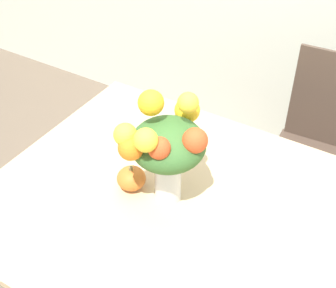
% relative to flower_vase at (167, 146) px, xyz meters
% --- Properties ---
extents(dining_table, '(1.45, 1.15, 0.77)m').
position_rel_flower_vase_xyz_m(dining_table, '(0.07, -0.01, -0.34)').
color(dining_table, '#D1B284').
rests_on(dining_table, ground_plane).
extents(flower_vase, '(0.28, 0.37, 0.44)m').
position_rel_flower_vase_xyz_m(flower_vase, '(0.00, 0.00, 0.00)').
color(flower_vase, silver).
rests_on(flower_vase, dining_table).
extents(pumpkin, '(0.11, 0.11, 0.10)m').
position_rel_flower_vase_xyz_m(pumpkin, '(-0.14, -0.02, -0.21)').
color(pumpkin, orange).
rests_on(pumpkin, dining_table).
extents(dining_chair_near_window, '(0.44, 0.44, 0.99)m').
position_rel_flower_vase_xyz_m(dining_chair_near_window, '(0.34, 0.91, -0.51)').
color(dining_chair_near_window, '#47382D').
rests_on(dining_chair_near_window, ground_plane).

